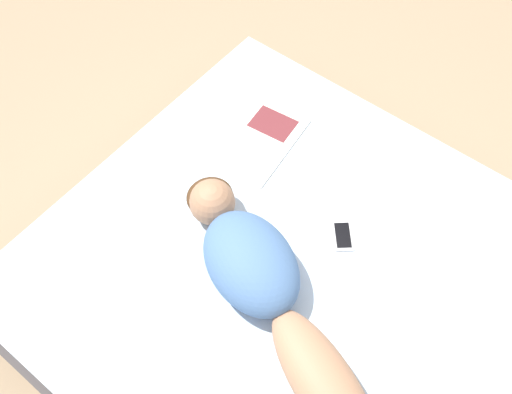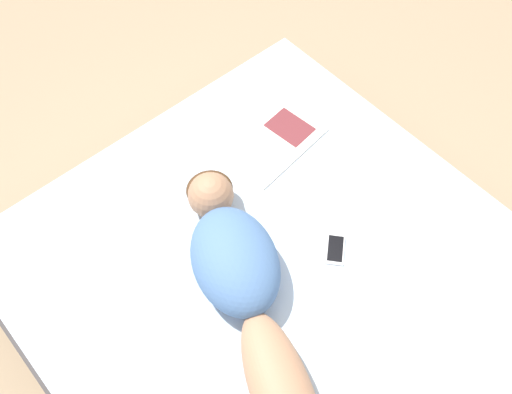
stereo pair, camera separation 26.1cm
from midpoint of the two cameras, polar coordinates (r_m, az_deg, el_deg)
The scene contains 5 objects.
ground_plane at distance 2.93m, azimuth 1.98°, elevation -12.24°, with size 12.00×12.00×0.00m, color #9E8466.
bed at distance 2.70m, azimuth 2.14°, elevation -10.36°, with size 2.00×2.28×0.50m.
person at distance 2.35m, azimuth -2.37°, elevation -8.73°, with size 0.69×1.30×0.23m.
open_magazine at distance 2.86m, azimuth -2.16°, elevation 5.29°, with size 0.50×0.35×0.01m.
cell_phone at distance 2.57m, azimuth 5.41°, elevation -3.92°, with size 0.16×0.16×0.01m.
Camera 1 is at (-0.98, -0.48, 2.74)m, focal length 42.00 mm.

